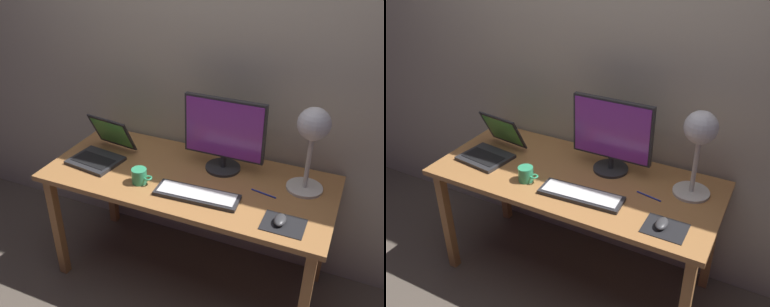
% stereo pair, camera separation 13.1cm
% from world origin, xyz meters
% --- Properties ---
extents(ground_plane, '(4.80, 4.80, 0.00)m').
position_xyz_m(ground_plane, '(0.00, 0.00, 0.00)').
color(ground_plane, brown).
rests_on(ground_plane, ground).
extents(back_wall, '(4.80, 0.06, 2.60)m').
position_xyz_m(back_wall, '(0.00, 0.40, 1.30)').
color(back_wall, '#B2A893').
rests_on(back_wall, ground).
extents(desk, '(1.60, 0.70, 0.74)m').
position_xyz_m(desk, '(0.00, 0.00, 0.66)').
color(desk, '#A8703D').
rests_on(desk, ground).
extents(monitor, '(0.46, 0.20, 0.43)m').
position_xyz_m(monitor, '(0.15, 0.15, 0.97)').
color(monitor, '#28282B').
rests_on(monitor, desk).
extents(keyboard_main, '(0.45, 0.16, 0.03)m').
position_xyz_m(keyboard_main, '(0.12, -0.16, 0.75)').
color(keyboard_main, '#28282B').
rests_on(keyboard_main, desk).
extents(laptop, '(0.32, 0.36, 0.23)m').
position_xyz_m(laptop, '(-0.55, -0.00, 0.80)').
color(laptop, '#28282B').
rests_on(laptop, desk).
extents(desk_lamp, '(0.19, 0.19, 0.46)m').
position_xyz_m(desk_lamp, '(0.61, 0.13, 1.07)').
color(desk_lamp, beige).
rests_on(desk_lamp, desk).
extents(mousepad, '(0.20, 0.16, 0.00)m').
position_xyz_m(mousepad, '(0.58, -0.21, 0.74)').
color(mousepad, black).
rests_on(mousepad, desk).
extents(mouse, '(0.06, 0.10, 0.03)m').
position_xyz_m(mouse, '(0.56, -0.20, 0.76)').
color(mouse, '#38383A').
rests_on(mouse, mousepad).
extents(coffee_mug, '(0.12, 0.08, 0.08)m').
position_xyz_m(coffee_mug, '(-0.21, -0.16, 0.78)').
color(coffee_mug, '#339966').
rests_on(coffee_mug, desk).
extents(pen, '(0.14, 0.04, 0.01)m').
position_xyz_m(pen, '(0.43, -0.00, 0.74)').
color(pen, '#2633A5').
rests_on(pen, desk).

